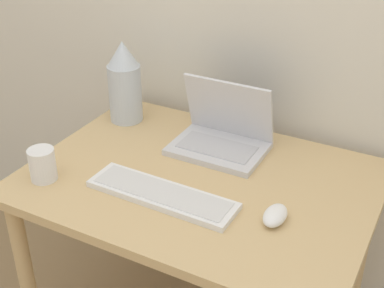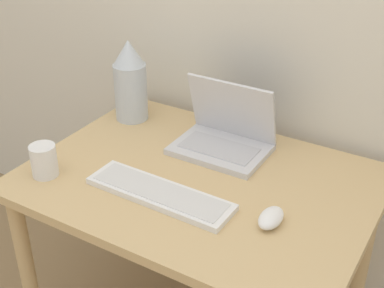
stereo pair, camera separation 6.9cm
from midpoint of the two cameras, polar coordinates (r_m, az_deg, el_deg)
name	(u,v)px [view 1 (the left image)]	position (r m, az deg, el deg)	size (l,w,h in m)	color
desk	(199,203)	(1.65, -0.42, -6.36)	(1.02, 0.74, 0.70)	tan
laptop	(222,134)	(1.72, 2.06, 1.02)	(0.30, 0.22, 0.23)	silver
keyboard	(162,194)	(1.51, -4.55, -5.41)	(0.44, 0.13, 0.02)	white
mouse	(275,215)	(1.42, 7.47, -7.58)	(0.06, 0.10, 0.04)	white
vase	(125,82)	(1.89, -8.27, 6.51)	(0.12, 0.12, 0.29)	silver
mug	(42,165)	(1.63, -16.84, -2.13)	(0.08, 0.08, 0.10)	white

